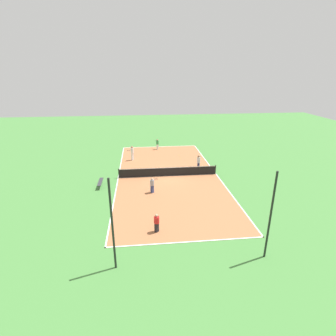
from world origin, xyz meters
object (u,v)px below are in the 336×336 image
object	(u,v)px
tennis_net	(168,171)
player_far_green	(157,144)
player_baseline_gray	(152,184)
bench	(100,182)
player_coach_red	(157,222)
player_far_white	(199,162)
tennis_ball_far_baseline	(179,155)
player_near_white	(132,152)
tennis_ball_near_net	(180,158)
fence_post_back_left	(270,217)
tennis_ball_left_sideline	(131,153)
fence_post_back_right	(112,226)

from	to	relation	value
tennis_net	player_far_green	size ratio (longest dim) A/B	7.04
player_far_green	player_baseline_gray	bearing A→B (deg)	158.30
bench	tennis_net	bearing A→B (deg)	104.83
bench	player_coach_red	bearing A→B (deg)	30.66
bench	player_far_green	world-z (taller)	player_far_green
player_far_white	tennis_ball_far_baseline	world-z (taller)	player_far_white
bench	player_far_white	distance (m)	10.56
tennis_ball_far_baseline	player_near_white	bearing A→B (deg)	12.58
tennis_ball_near_net	fence_post_back_left	distance (m)	18.97
tennis_ball_far_baseline	tennis_net	bearing A→B (deg)	72.67
player_far_green	player_near_white	xyz separation A→B (m)	(3.36, 4.36, 0.22)
player_baseline_gray	tennis_ball_left_sideline	size ratio (longest dim) A/B	21.10
bench	fence_post_back_right	distance (m)	11.76
player_far_green	tennis_ball_near_net	size ratio (longest dim) A/B	21.16
tennis_ball_left_sideline	fence_post_back_left	xyz separation A→B (m)	(-8.33, 21.30, 2.64)
tennis_net	player_baseline_gray	world-z (taller)	player_baseline_gray
player_far_white	tennis_ball_near_net	bearing A→B (deg)	42.75
player_baseline_gray	player_near_white	bearing A→B (deg)	51.79
player_near_white	player_far_white	world-z (taller)	player_near_white
bench	tennis_ball_near_net	bearing A→B (deg)	129.99
player_coach_red	player_near_white	xyz separation A→B (m)	(1.94, -15.41, 0.28)
player_coach_red	player_far_green	distance (m)	19.83
tennis_net	fence_post_back_right	world-z (taller)	fence_post_back_right
tennis_net	tennis_ball_left_sideline	bearing A→B (deg)	-64.04
player_far_white	tennis_net	bearing A→B (deg)	135.53
player_far_green	fence_post_back_right	xyz separation A→B (m)	(3.91, 22.96, 1.87)
bench	player_baseline_gray	world-z (taller)	player_baseline_gray
tennis_net	tennis_ball_far_baseline	bearing A→B (deg)	-107.33
player_coach_red	tennis_ball_far_baseline	xyz separation A→B (m)	(-3.97, -16.73, -0.72)
player_coach_red	tennis_ball_far_baseline	distance (m)	17.21
tennis_net	player_near_white	distance (m)	6.73
tennis_net	player_far_green	xyz separation A→B (m)	(0.41, -9.91, 0.31)
player_far_green	fence_post_back_left	size ratio (longest dim) A/B	0.27
tennis_net	player_coach_red	xyz separation A→B (m)	(1.82, 9.87, 0.25)
player_coach_red	tennis_ball_near_net	world-z (taller)	player_coach_red
bench	fence_post_back_right	world-z (taller)	fence_post_back_right
tennis_ball_left_sideline	player_coach_red	bearing A→B (deg)	96.90
player_far_green	player_far_white	xyz separation A→B (m)	(-3.88, 8.67, 0.22)
player_baseline_gray	tennis_ball_left_sideline	distance (m)	12.23
player_baseline_gray	player_near_white	xyz separation A→B (m)	(1.96, -9.31, 0.22)
tennis_net	player_near_white	size ratio (longest dim) A/B	5.68
tennis_net	fence_post_back_left	world-z (taller)	fence_post_back_left
player_baseline_gray	fence_post_back_left	xyz separation A→B (m)	(-6.13, 9.29, 1.87)
player_baseline_gray	player_far_green	world-z (taller)	player_far_green
player_baseline_gray	fence_post_back_right	xyz separation A→B (m)	(2.51, 9.29, 1.87)
player_coach_red	fence_post_back_left	xyz separation A→B (m)	(-6.14, 3.19, 1.92)
tennis_ball_left_sideline	player_near_white	bearing A→B (deg)	95.23
tennis_net	player_baseline_gray	bearing A→B (deg)	64.25
player_coach_red	tennis_ball_left_sideline	size ratio (longest dim) A/B	19.93
tennis_net	player_near_white	bearing A→B (deg)	-55.81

